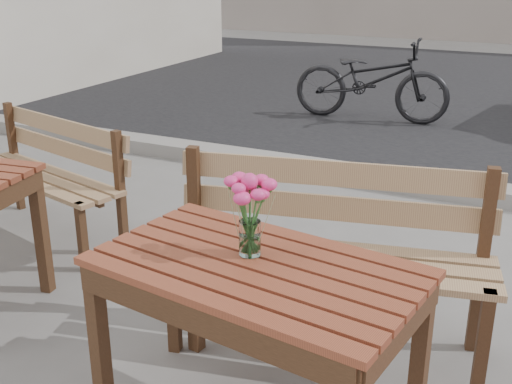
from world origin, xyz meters
The scene contains 6 objects.
street centered at (0.00, 5.06, 0.03)m, with size 30.00×8.12×0.12m.
main_table centered at (-0.03, 0.13, 0.57)m, with size 1.20×0.80×0.69m.
main_bench centered at (0.01, 0.81, 0.54)m, with size 1.48×0.71×0.88m.
main_vase centered at (-0.08, 0.19, 0.88)m, with size 0.16×0.16×0.30m.
second_bench centered at (-1.96, 1.23, 0.47)m, with size 1.30×0.67×0.78m.
bicycle centered at (-1.03, 5.06, 0.44)m, with size 0.58×1.66×0.87m, color black.
Camera 1 is at (0.83, -1.64, 1.68)m, focal length 45.00 mm.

